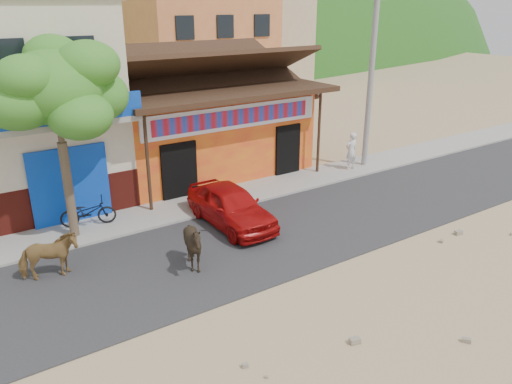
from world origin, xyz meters
TOP-DOWN VIEW (x-y plane):
  - ground at (0.00, 0.00)m, footprint 120.00×120.00m
  - road at (0.00, 2.50)m, footprint 60.00×5.00m
  - sidewalk at (0.00, 6.00)m, footprint 60.00×2.00m
  - dance_club at (2.00, 10.00)m, footprint 8.00×6.00m
  - cafe_building at (-5.50, 10.00)m, footprint 7.00×6.00m
  - apartment_front at (9.00, 24.00)m, footprint 9.00×9.00m
  - apartment_rear at (18.00, 30.00)m, footprint 8.00×8.00m
  - tree at (-4.60, 5.80)m, footprint 3.00×3.00m
  - utility_pole at (8.20, 6.00)m, footprint 0.24×0.24m
  - cow_tan at (-5.79, 3.63)m, footprint 1.61×0.93m
  - cow_dark at (-2.37, 1.96)m, footprint 1.70×1.65m
  - red_car at (-0.02, 3.93)m, footprint 1.59×3.94m
  - scooter at (-4.00, 6.29)m, footprint 1.85×1.07m
  - pedestrian at (7.22, 5.87)m, footprint 0.60×0.40m

SIDE VIEW (x-z plane):
  - ground at x=0.00m, z-range 0.00..0.00m
  - road at x=0.00m, z-range 0.00..0.04m
  - sidewalk at x=0.00m, z-range 0.00..0.12m
  - scooter at x=-4.00m, z-range 0.12..1.04m
  - cow_tan at x=-5.79m, z-range 0.04..1.32m
  - red_car at x=-0.02m, z-range 0.04..1.38m
  - cow_dark at x=-2.37m, z-range 0.04..1.47m
  - pedestrian at x=7.22m, z-range 0.12..1.75m
  - dance_club at x=2.00m, z-range 0.00..3.60m
  - tree at x=-4.60m, z-range 0.12..6.12m
  - cafe_building at x=-5.50m, z-range 0.00..7.00m
  - utility_pole at x=8.20m, z-range 0.12..8.12m
  - apartment_rear at x=18.00m, z-range 0.00..10.00m
  - apartment_front at x=9.00m, z-range 0.00..12.00m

